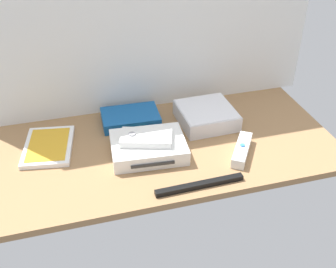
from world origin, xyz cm
name	(u,v)px	position (x,y,z in cm)	size (l,w,h in cm)	color
ground_plane	(168,148)	(0.00, 0.00, -1.00)	(100.00, 48.00, 2.00)	#936D47
back_wall	(146,13)	(0.00, 24.60, 32.00)	(110.00, 1.20, 64.00)	white
game_console	(148,147)	(-6.52, -2.33, 2.20)	(22.20, 17.76, 4.40)	white
mini_computer	(206,115)	(15.13, 8.85, 2.64)	(17.46, 17.46, 5.30)	silver
game_case	(48,146)	(-34.22, 7.82, 0.76)	(16.49, 20.95, 1.56)	white
network_router	(130,118)	(-8.22, 15.31, 1.70)	(18.43, 12.87, 3.40)	#145193
remote_wand	(242,150)	(19.22, -9.95, 1.51)	(11.16, 14.33, 3.40)	white
remote_classic_pad	(146,138)	(-6.99, -2.14, 5.41)	(16.14, 11.95, 2.40)	white
sensor_bar	(200,185)	(2.94, -20.12, 0.70)	(24.00, 1.80, 1.40)	black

